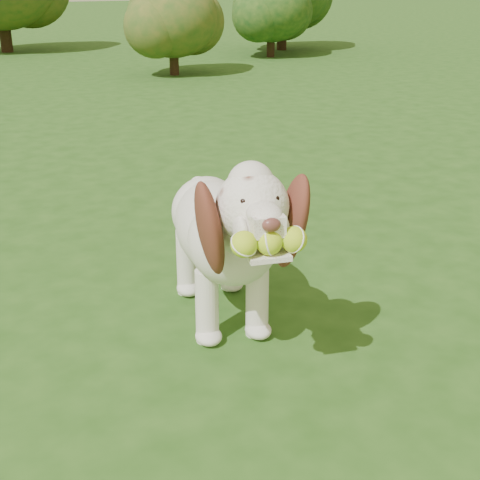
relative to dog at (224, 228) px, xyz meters
name	(u,v)px	position (x,y,z in m)	size (l,w,h in m)	color
ground	(234,271)	(0.31, 0.50, -0.48)	(80.00, 80.00, 0.00)	#214814
dog	(224,228)	(0.00, 0.00, 0.00)	(0.68, 1.37, 0.90)	silver
shrub_c	(173,18)	(3.11, 7.84, 0.41)	(1.46, 1.46, 1.52)	#382314
shrub_d	(271,8)	(5.82, 9.31, 0.45)	(1.51, 1.51, 1.57)	#382314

